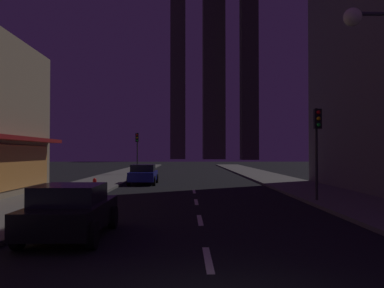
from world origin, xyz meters
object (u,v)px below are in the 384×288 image
(car_parked_near, at_px, (71,211))
(street_lamp_right, at_px, (378,62))
(fire_hydrant_far_left, at_px, (95,184))
(traffic_light_far_left, at_px, (137,144))
(car_parked_far, at_px, (143,174))
(traffic_light_near_right, at_px, (317,133))

(car_parked_near, height_order, street_lamp_right, street_lamp_right)
(fire_hydrant_far_left, xyz_separation_m, traffic_light_far_left, (0.40, 17.84, 2.74))
(street_lamp_right, bearing_deg, traffic_light_far_left, 109.92)
(car_parked_near, height_order, traffic_light_far_left, traffic_light_far_left)
(street_lamp_right, bearing_deg, car_parked_far, 116.74)
(car_parked_far, height_order, traffic_light_far_left, traffic_light_far_left)
(car_parked_near, xyz_separation_m, traffic_light_far_left, (-1.90, 31.15, 2.45))
(fire_hydrant_far_left, bearing_deg, traffic_light_near_right, -27.36)
(car_parked_far, xyz_separation_m, street_lamp_right, (8.98, -17.83, 4.33))
(street_lamp_right, bearing_deg, fire_hydrant_far_left, 132.82)
(traffic_light_far_left, height_order, street_lamp_right, street_lamp_right)
(traffic_light_near_right, distance_m, traffic_light_far_left, 26.17)
(car_parked_near, relative_size, fire_hydrant_far_left, 6.48)
(traffic_light_far_left, relative_size, street_lamp_right, 0.64)
(car_parked_near, xyz_separation_m, traffic_light_near_right, (9.10, 7.41, 2.45))
(traffic_light_near_right, bearing_deg, street_lamp_right, -91.10)
(traffic_light_far_left, distance_m, street_lamp_right, 31.98)
(car_parked_near, relative_size, traffic_light_far_left, 1.01)
(car_parked_near, bearing_deg, fire_hydrant_far_left, 99.81)
(fire_hydrant_far_left, xyz_separation_m, traffic_light_near_right, (11.40, -5.90, 2.74))
(car_parked_near, distance_m, traffic_light_far_left, 31.31)
(car_parked_near, relative_size, car_parked_far, 1.00)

